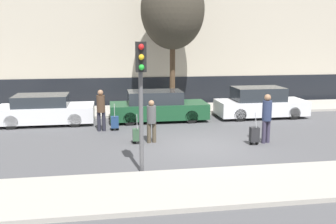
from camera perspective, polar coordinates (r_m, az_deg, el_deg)
name	(u,v)px	position (r m, az deg, el deg)	size (l,w,h in m)	color
ground_plane	(206,147)	(13.46, 5.80, -5.28)	(80.00, 80.00, 0.00)	#4C4C4F
sidewalk_near	(243,185)	(10.06, 11.38, -10.79)	(28.00, 2.50, 0.12)	#A39E93
sidewalk_far	(173,109)	(20.11, 0.69, 0.39)	(28.00, 3.00, 0.12)	#A39E93
building_facade	(162,26)	(23.63, -0.93, 13.01)	(28.00, 3.45, 9.21)	#B7AD99
parked_car_0	(45,110)	(17.71, -18.23, 0.26)	(4.24, 1.86, 1.33)	silver
parked_car_1	(158,107)	(17.52, -1.59, 0.80)	(4.51, 1.74, 1.42)	#194728
parked_car_2	(260,103)	(18.86, 13.85, 1.29)	(4.35, 1.72, 1.49)	silver
pedestrian_left	(101,108)	(15.69, -10.19, 0.64)	(0.35, 0.34, 1.73)	#23232D
trolley_left	(115,122)	(15.81, -8.12, -1.54)	(0.34, 0.29, 1.14)	navy
pedestrian_center	(151,119)	(13.73, -2.53, -1.05)	(0.35, 0.34, 1.59)	#4C4233
trolley_center	(137,135)	(13.73, -4.74, -3.47)	(0.34, 0.29, 1.11)	#335138
pedestrian_right	(267,115)	(14.11, 14.82, -0.49)	(0.34, 0.34, 1.82)	#383347
trolley_right	(254,134)	(13.89, 13.03, -3.36)	(0.34, 0.29, 1.19)	#262628
traffic_light	(141,81)	(10.22, -4.14, 4.70)	(0.28, 0.47, 3.70)	#515154
bare_tree_near_crossing	(173,10)	(19.69, 0.70, 15.23)	(3.26, 3.26, 7.11)	#4C3826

